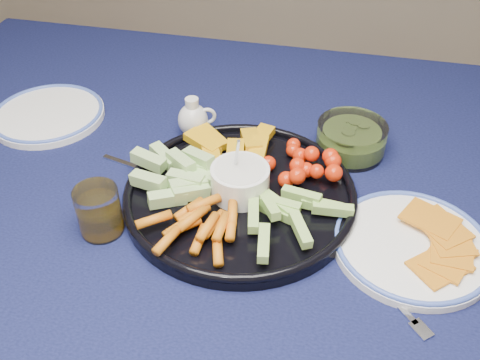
% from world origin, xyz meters
% --- Properties ---
extents(dining_table, '(1.67, 1.07, 0.75)m').
position_xyz_m(dining_table, '(0.00, 0.00, 0.66)').
color(dining_table, '#462D17').
rests_on(dining_table, ground).
extents(crudite_platter, '(0.40, 0.40, 0.13)m').
position_xyz_m(crudite_platter, '(-0.02, -0.08, 0.77)').
color(crudite_platter, black).
rests_on(crudite_platter, dining_table).
extents(creamer_pitcher, '(0.08, 0.06, 0.08)m').
position_xyz_m(creamer_pitcher, '(-0.15, 0.10, 0.78)').
color(creamer_pitcher, silver).
rests_on(creamer_pitcher, dining_table).
extents(pickle_bowl, '(0.13, 0.13, 0.06)m').
position_xyz_m(pickle_bowl, '(0.16, 0.11, 0.77)').
color(pickle_bowl, silver).
rests_on(pickle_bowl, dining_table).
extents(cheese_plate, '(0.25, 0.25, 0.03)m').
position_xyz_m(cheese_plate, '(0.27, -0.13, 0.76)').
color(cheese_plate, white).
rests_on(cheese_plate, dining_table).
extents(juice_tumbler, '(0.07, 0.07, 0.08)m').
position_xyz_m(juice_tumbler, '(-0.22, -0.20, 0.78)').
color(juice_tumbler, silver).
rests_on(juice_tumbler, dining_table).
extents(fork_left, '(0.16, 0.05, 0.00)m').
position_xyz_m(fork_left, '(-0.20, -0.04, 0.75)').
color(fork_left, silver).
rests_on(fork_left, dining_table).
extents(fork_right, '(0.11, 0.12, 0.00)m').
position_xyz_m(fork_right, '(0.25, -0.24, 0.75)').
color(fork_right, silver).
rests_on(fork_right, dining_table).
extents(side_plate_extra, '(0.23, 0.23, 0.02)m').
position_xyz_m(side_plate_extra, '(-0.46, 0.09, 0.76)').
color(side_plate_extra, white).
rests_on(side_plate_extra, dining_table).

